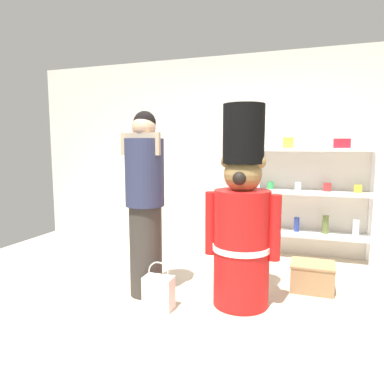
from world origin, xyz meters
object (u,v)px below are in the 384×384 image
at_px(teddy_bear_guard, 242,221).
at_px(shopping_bag, 159,292).
at_px(merchandise_shelf, 313,191).
at_px(person_shopper, 145,202).
at_px(display_crate, 312,276).

height_order(teddy_bear_guard, shopping_bag, teddy_bear_guard).
bearing_deg(shopping_bag, merchandise_shelf, 56.98).
distance_m(merchandise_shelf, shopping_bag, 2.37).
xyz_separation_m(merchandise_shelf, person_shopper, (-1.47, -1.64, 0.02)).
relative_size(merchandise_shelf, person_shopper, 1.02).
xyz_separation_m(person_shopper, display_crate, (1.50, 0.62, -0.75)).
bearing_deg(merchandise_shelf, person_shopper, -131.93).
bearing_deg(person_shopper, merchandise_shelf, 48.07).
distance_m(teddy_bear_guard, display_crate, 1.02).
distance_m(person_shopper, display_crate, 1.79).
height_order(person_shopper, shopping_bag, person_shopper).
xyz_separation_m(merchandise_shelf, display_crate, (0.03, -1.02, -0.73)).
bearing_deg(shopping_bag, display_crate, 34.75).
xyz_separation_m(teddy_bear_guard, display_crate, (0.60, 0.54, -0.62)).
height_order(merchandise_shelf, display_crate, merchandise_shelf).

